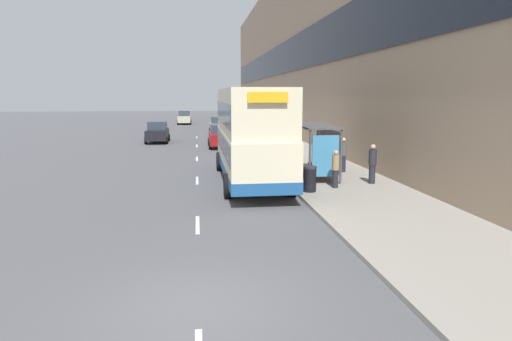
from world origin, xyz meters
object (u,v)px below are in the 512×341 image
object	(u,v)px
pedestrian_1	(339,151)
pedestrian_2	(335,169)
bus_shelter	(320,141)
car_3	(184,118)
car_2	(219,126)
pedestrian_4	(299,151)
litter_bin	(310,179)
car_1	(157,132)
pedestrian_at_shelter	(372,164)
car_0	(221,136)
double_decker_bus_near	(250,133)
pedestrian_3	(343,154)

from	to	relation	value
pedestrian_1	pedestrian_2	distance (m)	5.74
bus_shelter	car_3	size ratio (longest dim) A/B	0.98
car_2	pedestrian_4	xyz separation A→B (m)	(3.30, -22.90, 0.06)
car_2	pedestrian_4	distance (m)	23.14
pedestrian_2	litter_bin	bearing A→B (deg)	-153.25
pedestrian_2	bus_shelter	bearing A→B (deg)	90.96
car_1	car_2	xyz separation A→B (m)	(5.64, 7.54, 0.01)
pedestrian_1	litter_bin	size ratio (longest dim) A/B	1.62
pedestrian_at_shelter	litter_bin	world-z (taller)	pedestrian_at_shelter
pedestrian_at_shelter	pedestrian_1	size ratio (longest dim) A/B	1.03
car_0	pedestrian_1	bearing A→B (deg)	-63.30
car_1	pedestrian_1	distance (m)	19.48
car_0	double_decker_bus_near	bearing A→B (deg)	-87.58
pedestrian_at_shelter	litter_bin	distance (m)	3.45
car_0	pedestrian_at_shelter	world-z (taller)	pedestrian_at_shelter
bus_shelter	pedestrian_3	distance (m)	2.29
pedestrian_2	car_1	bearing A→B (deg)	113.08
pedestrian_3	pedestrian_4	xyz separation A→B (m)	(-1.79, 2.27, -0.09)
double_decker_bus_near	pedestrian_at_shelter	xyz separation A→B (m)	(5.23, -1.67, -1.25)
pedestrian_2	pedestrian_3	world-z (taller)	pedestrian_3
bus_shelter	pedestrian_at_shelter	xyz separation A→B (m)	(1.94, -1.77, -0.84)
car_0	pedestrian_4	distance (m)	11.57
double_decker_bus_near	pedestrian_1	distance (m)	6.19
double_decker_bus_near	pedestrian_2	world-z (taller)	double_decker_bus_near
double_decker_bus_near	pedestrian_1	bearing A→B (deg)	30.31
pedestrian_2	pedestrian_4	size ratio (longest dim) A/B	1.01
car_3	pedestrian_1	bearing A→B (deg)	103.00
car_3	pedestrian_4	bearing A→B (deg)	100.33
car_3	litter_bin	size ratio (longest dim) A/B	4.09
double_decker_bus_near	pedestrian_4	world-z (taller)	double_decker_bus_near
car_0	litter_bin	world-z (taller)	car_0
car_0	car_2	world-z (taller)	car_2
bus_shelter	double_decker_bus_near	bearing A→B (deg)	-178.22
car_0	car_3	world-z (taller)	car_3
car_2	pedestrian_2	distance (m)	29.22
double_decker_bus_near	litter_bin	size ratio (longest dim) A/B	9.88
pedestrian_1	pedestrian_3	distance (m)	1.61
double_decker_bus_near	car_3	xyz separation A→B (m)	(-4.16, 43.75, -1.38)
double_decker_bus_near	pedestrian_4	xyz separation A→B (m)	(3.13, 3.75, -1.34)
car_1	car_3	bearing A→B (deg)	-93.82
bus_shelter	pedestrian_3	size ratio (longest dim) A/B	2.39
bus_shelter	pedestrian_1	bearing A→B (deg)	56.80
car_0	pedestrian_3	xyz separation A→B (m)	(5.54, -13.21, 0.16)
pedestrian_2	car_0	bearing A→B (deg)	103.07
double_decker_bus_near	car_2	xyz separation A→B (m)	(-0.17, 26.65, -1.39)
car_1	pedestrian_1	bearing A→B (deg)	124.52
double_decker_bus_near	car_0	size ratio (longest dim) A/B	2.27
pedestrian_3	double_decker_bus_near	bearing A→B (deg)	-163.27
litter_bin	bus_shelter	bearing A→B (deg)	68.47
bus_shelter	car_0	xyz separation A→B (m)	(-3.92, 14.59, -0.99)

